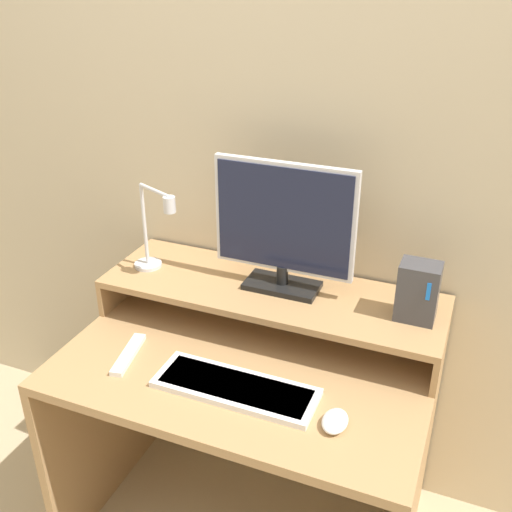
# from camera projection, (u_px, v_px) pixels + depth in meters

# --- Properties ---
(wall_back) EXTENTS (6.00, 0.05, 2.50)m
(wall_back) POSITION_uv_depth(u_px,v_px,m) (296.00, 147.00, 1.88)
(wall_back) COLOR beige
(wall_back) RESTS_ON ground_plane
(desk) EXTENTS (1.09, 0.73, 0.72)m
(desk) POSITION_uv_depth(u_px,v_px,m) (248.00, 412.00, 1.89)
(desk) COLOR #A87F51
(desk) RESTS_ON ground_plane
(monitor_shelf) EXTENTS (1.09, 0.35, 0.13)m
(monitor_shelf) POSITION_uv_depth(u_px,v_px,m) (271.00, 294.00, 1.90)
(monitor_shelf) COLOR #A87F51
(monitor_shelf) RESTS_ON desk
(monitor) EXTENTS (0.44, 0.12, 0.41)m
(monitor) POSITION_uv_depth(u_px,v_px,m) (284.00, 226.00, 1.80)
(monitor) COLOR black
(monitor) RESTS_ON monitor_shelf
(desk_lamp) EXTENTS (0.20, 0.12, 0.30)m
(desk_lamp) POSITION_uv_depth(u_px,v_px,m) (154.00, 234.00, 1.93)
(desk_lamp) COLOR silver
(desk_lamp) RESTS_ON monitor_shelf
(router_dock) EXTENTS (0.11, 0.09, 0.18)m
(router_dock) POSITION_uv_depth(u_px,v_px,m) (418.00, 292.00, 1.70)
(router_dock) COLOR #3D3D42
(router_dock) RESTS_ON monitor_shelf
(keyboard) EXTENTS (0.46, 0.16, 0.02)m
(keyboard) POSITION_uv_depth(u_px,v_px,m) (235.00, 388.00, 1.65)
(keyboard) COLOR white
(keyboard) RESTS_ON desk
(mouse) EXTENTS (0.07, 0.10, 0.03)m
(mouse) POSITION_uv_depth(u_px,v_px,m) (335.00, 421.00, 1.53)
(mouse) COLOR white
(mouse) RESTS_ON desk
(remote_control) EXTENTS (0.08, 0.20, 0.02)m
(remote_control) POSITION_uv_depth(u_px,v_px,m) (129.00, 354.00, 1.79)
(remote_control) COLOR white
(remote_control) RESTS_ON desk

